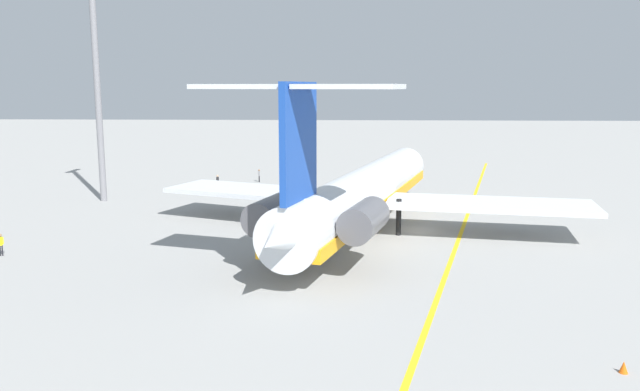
# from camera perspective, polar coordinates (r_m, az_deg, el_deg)

# --- Properties ---
(ground) EXTENTS (371.96, 371.96, 0.00)m
(ground) POSITION_cam_1_polar(r_m,az_deg,el_deg) (56.77, 8.76, -3.15)
(ground) COLOR gray
(main_jetliner) EXTENTS (43.59, 39.05, 12.91)m
(main_jetliner) POSITION_cam_1_polar(r_m,az_deg,el_deg) (54.97, 3.76, 0.26)
(main_jetliner) COLOR silver
(main_jetliner) RESTS_ON ground
(ground_crew_near_nose) EXTENTS (0.42, 0.26, 1.65)m
(ground_crew_near_nose) POSITION_cam_1_polar(r_m,az_deg,el_deg) (83.69, -2.87, 1.85)
(ground_crew_near_nose) COLOR black
(ground_crew_near_nose) RESTS_ON ground
(ground_crew_near_tail) EXTENTS (0.31, 0.39, 1.83)m
(ground_crew_near_tail) POSITION_cam_1_polar(r_m,az_deg,el_deg) (79.29, -9.22, 1.37)
(ground_crew_near_tail) COLOR black
(ground_crew_near_tail) RESTS_ON ground
(ground_crew_portside) EXTENTS (0.38, 0.27, 1.71)m
(ground_crew_portside) POSITION_cam_1_polar(r_m,az_deg,el_deg) (84.84, -5.51, 1.95)
(ground_crew_portside) COLOR black
(ground_crew_portside) RESTS_ON ground
(ground_crew_starboard) EXTENTS (0.27, 0.38, 1.71)m
(ground_crew_starboard) POSITION_cam_1_polar(r_m,az_deg,el_deg) (53.39, -26.87, -3.75)
(ground_crew_starboard) COLOR black
(ground_crew_starboard) RESTS_ON ground
(safety_cone_nose) EXTENTS (0.40, 0.40, 0.55)m
(safety_cone_nose) POSITION_cam_1_polar(r_m,az_deg,el_deg) (82.54, -0.85, 1.21)
(safety_cone_nose) COLOR #EA590F
(safety_cone_nose) RESTS_ON ground
(safety_cone_wingtip) EXTENTS (0.40, 0.40, 0.55)m
(safety_cone_wingtip) POSITION_cam_1_polar(r_m,az_deg,el_deg) (32.18, 25.71, -13.78)
(safety_cone_wingtip) COLOR #EA590F
(safety_cone_wingtip) RESTS_ON ground
(taxiway_centreline) EXTENTS (100.67, 25.77, 0.01)m
(taxiway_centreline) POSITION_cam_1_polar(r_m,az_deg,el_deg) (57.70, 12.69, -3.07)
(taxiway_centreline) COLOR gold
(taxiway_centreline) RESTS_ON ground
(light_mast) EXTENTS (4.00, 0.70, 30.04)m
(light_mast) POSITION_cam_1_polar(r_m,az_deg,el_deg) (73.70, -19.62, 12.08)
(light_mast) COLOR slate
(light_mast) RESTS_ON ground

